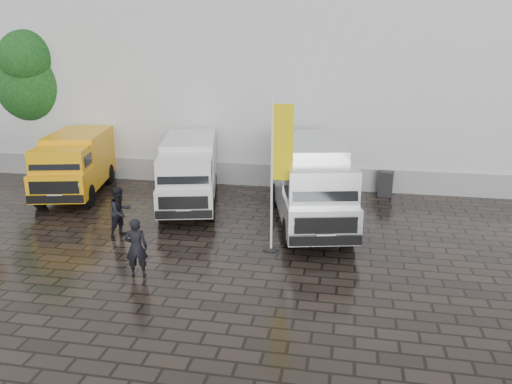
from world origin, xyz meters
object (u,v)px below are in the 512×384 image
Objects in this scene: van_yellow at (76,165)px; person_tent at (120,212)px; van_silver at (310,185)px; person_front at (136,247)px; wheelie_bin at (386,183)px; flagpole at (278,168)px; van_white at (189,173)px.

van_yellow reaches higher than person_tent.
van_silver reaches higher than person_front.
flagpole is at bearing -111.53° from wheelie_bin.
van_white reaches higher than wheelie_bin.
flagpole is 7.93m from wheelie_bin.
wheelie_bin is 0.62× the size of person_front.
van_silver is 6.29× the size of wheelie_bin.
van_yellow is 10.39m from flagpole.
van_white is at bearing 7.95° from person_tent.
van_silver reaches higher than van_white.
flagpole is (4.13, -3.96, 1.33)m from van_white.
wheelie_bin is at bearing 40.99° from van_silver.
wheelie_bin is 11.09m from person_tent.
flagpole reaches higher than van_white.
van_yellow is at bearing -162.80° from wheelie_bin.
flagpole is 4.53× the size of wheelie_bin.
person_front reaches higher than wheelie_bin.
van_silver is (10.08, -1.72, 0.15)m from van_yellow.
wheelie_bin is at bearing -3.74° from van_yellow.
person_front is at bearing -98.87° from van_white.
van_silver reaches higher than person_tent.
wheelie_bin is (12.98, 2.32, -0.76)m from van_yellow.
person_front is 3.28m from person_tent.
van_yellow is 5.82m from person_tent.
flagpole is at bearing -119.19° from van_silver.
person_front is (-3.53, -2.55, -1.78)m from flagpole.
van_yellow is 5.21m from van_white.
wheelie_bin is at bearing 61.39° from flagpole.
van_silver is 3.89× the size of person_front.
van_white is 3.53× the size of person_front.
flagpole is at bearing -39.14° from van_yellow.
person_front is at bearing -142.69° from van_silver.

